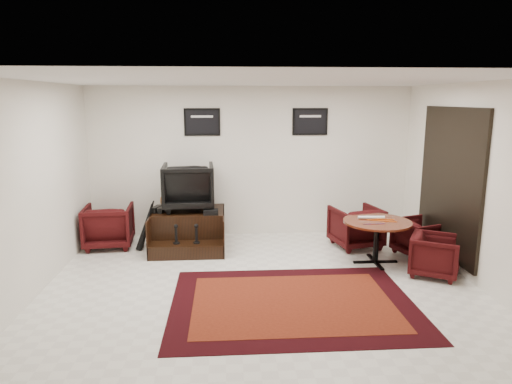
# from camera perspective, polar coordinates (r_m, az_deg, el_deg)

# --- Properties ---
(ground) EXTENTS (6.00, 6.00, 0.00)m
(ground) POSITION_cam_1_polar(r_m,az_deg,el_deg) (6.55, 0.66, -11.50)
(ground) COLOR white
(ground) RESTS_ON ground
(room_shell) EXTENTS (6.02, 5.02, 2.81)m
(room_shell) POSITION_cam_1_polar(r_m,az_deg,el_deg) (6.24, 4.36, 4.35)
(room_shell) COLOR white
(room_shell) RESTS_ON ground
(area_rug) EXTENTS (3.09, 2.32, 0.01)m
(area_rug) POSITION_cam_1_polar(r_m,az_deg,el_deg) (6.02, 4.61, -13.65)
(area_rug) COLOR black
(area_rug) RESTS_ON ground
(shine_podium) EXTENTS (1.25, 1.28, 0.64)m
(shine_podium) POSITION_cam_1_polar(r_m,az_deg,el_deg) (8.16, -8.36, -4.72)
(shine_podium) COLOR black
(shine_podium) RESTS_ON ground
(shine_chair) EXTENTS (0.92, 0.87, 0.90)m
(shine_chair) POSITION_cam_1_polar(r_m,az_deg,el_deg) (8.10, -8.45, 0.98)
(shine_chair) COLOR black
(shine_chair) RESTS_ON shine_podium
(shoes_pair) EXTENTS (0.28, 0.31, 0.09)m
(shoes_pair) POSITION_cam_1_polar(r_m,az_deg,el_deg) (8.07, -11.99, -2.13)
(shoes_pair) COLOR black
(shoes_pair) RESTS_ON shine_podium
(polish_kit) EXTENTS (0.25, 0.18, 0.09)m
(polish_kit) POSITION_cam_1_polar(r_m,az_deg,el_deg) (7.77, -5.66, -2.51)
(polish_kit) COLOR black
(polish_kit) RESTS_ON shine_podium
(umbrella_black) EXTENTS (0.32, 0.12, 0.85)m
(umbrella_black) POSITION_cam_1_polar(r_m,az_deg,el_deg) (8.04, -13.67, -4.20)
(umbrella_black) COLOR black
(umbrella_black) RESTS_ON ground
(umbrella_hooked) EXTENTS (0.33, 0.12, 0.87)m
(umbrella_hooked) POSITION_cam_1_polar(r_m,az_deg,el_deg) (8.18, -13.48, -3.84)
(umbrella_hooked) COLOR black
(umbrella_hooked) RESTS_ON ground
(armchair_side) EXTENTS (0.86, 0.81, 0.82)m
(armchair_side) POSITION_cam_1_polar(r_m,az_deg,el_deg) (8.43, -17.94, -3.82)
(armchair_side) COLOR black
(armchair_side) RESTS_ON ground
(meeting_table) EXTENTS (1.06, 1.06, 0.69)m
(meeting_table) POSITION_cam_1_polar(r_m,az_deg,el_deg) (7.42, 14.90, -4.15)
(meeting_table) COLOR #401409
(meeting_table) RESTS_ON ground
(table_chair_back) EXTENTS (0.91, 0.87, 0.79)m
(table_chair_back) POSITION_cam_1_polar(r_m,az_deg,el_deg) (8.22, 12.39, -4.01)
(table_chair_back) COLOR black
(table_chair_back) RESTS_ON ground
(table_chair_window) EXTENTS (0.81, 0.83, 0.68)m
(table_chair_window) POSITION_cam_1_polar(r_m,az_deg,el_deg) (8.07, 19.72, -5.13)
(table_chair_window) COLOR black
(table_chair_window) RESTS_ON ground
(table_chair_corner) EXTENTS (0.86, 0.87, 0.68)m
(table_chair_corner) POSITION_cam_1_polar(r_m,az_deg,el_deg) (7.25, 21.48, -7.16)
(table_chair_corner) COLOR black
(table_chair_corner) RESTS_ON ground
(paper_roll) EXTENTS (0.42, 0.08, 0.05)m
(paper_roll) POSITION_cam_1_polar(r_m,az_deg,el_deg) (7.49, 14.22, -3.10)
(paper_roll) COLOR white
(paper_roll) RESTS_ON meeting_table
(table_clutter) EXTENTS (0.57, 0.33, 0.01)m
(table_clutter) POSITION_cam_1_polar(r_m,az_deg,el_deg) (7.40, 15.19, -3.47)
(table_clutter) COLOR #F05C0D
(table_clutter) RESTS_ON meeting_table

